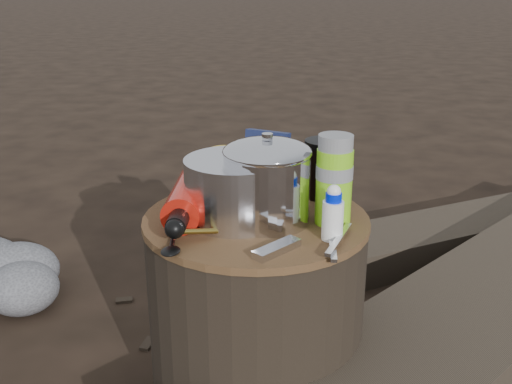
% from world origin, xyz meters
% --- Properties ---
extents(stump, '(0.46, 0.46, 0.43)m').
position_xyz_m(stump, '(0.00, 0.00, 0.21)').
color(stump, black).
rests_on(stump, ground).
extents(log_main, '(1.46, 1.88, 0.17)m').
position_xyz_m(log_main, '(0.58, 0.34, 0.09)').
color(log_main, '#332B21').
rests_on(log_main, ground).
extents(log_small, '(1.22, 0.97, 0.11)m').
position_xyz_m(log_small, '(0.68, 0.97, 0.06)').
color(log_small, '#332B21').
rests_on(log_small, ground).
extents(foil_windscreen, '(0.21, 0.21, 0.13)m').
position_xyz_m(foil_windscreen, '(-0.04, -0.01, 0.49)').
color(foil_windscreen, silver).
rests_on(foil_windscreen, stump).
extents(camping_pot, '(0.17, 0.17, 0.17)m').
position_xyz_m(camping_pot, '(0.03, -0.02, 0.51)').
color(camping_pot, silver).
rests_on(camping_pot, stump).
extents(fuel_bottle, '(0.12, 0.32, 0.07)m').
position_xyz_m(fuel_bottle, '(-0.14, -0.00, 0.46)').
color(fuel_bottle, red).
rests_on(fuel_bottle, stump).
extents(thermos, '(0.07, 0.07, 0.18)m').
position_xyz_m(thermos, '(0.16, 0.00, 0.51)').
color(thermos, '#80D61B').
rests_on(thermos, stump).
extents(travel_mug, '(0.09, 0.09, 0.13)m').
position_xyz_m(travel_mug, '(0.13, 0.15, 0.49)').
color(travel_mug, black).
rests_on(travel_mug, stump).
extents(stuff_sack, '(0.15, 0.12, 0.10)m').
position_xyz_m(stuff_sack, '(-0.10, 0.17, 0.48)').
color(stuff_sack, gold).
rests_on(stuff_sack, stump).
extents(food_pouch, '(0.11, 0.05, 0.13)m').
position_xyz_m(food_pouch, '(-0.01, 0.19, 0.49)').
color(food_pouch, '#161E46').
rests_on(food_pouch, stump).
extents(multitool, '(0.08, 0.10, 0.01)m').
position_xyz_m(multitool, '(0.07, -0.16, 0.43)').
color(multitool, silver).
rests_on(multitool, stump).
extents(pot_grabber, '(0.05, 0.15, 0.01)m').
position_xyz_m(pot_grabber, '(0.16, -0.11, 0.43)').
color(pot_grabber, silver).
rests_on(pot_grabber, stump).
extents(spork, '(0.06, 0.14, 0.01)m').
position_xyz_m(spork, '(-0.13, -0.14, 0.43)').
color(spork, black).
rests_on(spork, stump).
extents(squeeze_bottle, '(0.04, 0.04, 0.10)m').
position_xyz_m(squeeze_bottle, '(0.16, -0.08, 0.47)').
color(squeeze_bottle, white).
rests_on(squeeze_bottle, stump).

